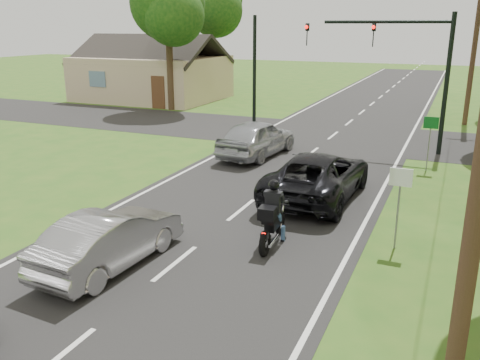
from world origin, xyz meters
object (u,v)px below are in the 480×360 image
traffic_signal (403,57)px  motorcycle_rider (272,220)px  dark_suv (318,175)px  silver_sedan (110,239)px  sign_white (400,189)px  sign_green (430,130)px  utility_pole_far (476,32)px  silver_suv (257,138)px

traffic_signal → motorcycle_rider: bearing=-97.4°
dark_suv → silver_sedan: dark_suv is taller
motorcycle_rider → sign_white: bearing=16.1°
dark_suv → sign_green: sign_green is taller
sign_white → sign_green: same height
dark_suv → utility_pole_far: (4.38, 15.90, 4.32)m
sign_white → silver_sedan: bearing=-148.8°
dark_suv → sign_green: size_ratio=2.56×
silver_suv → sign_green: bearing=-170.3°
sign_green → traffic_signal: bearing=117.4°
motorcycle_rider → sign_green: bearing=67.2°
motorcycle_rider → silver_suv: (-3.82, 8.58, 0.11)m
motorcycle_rider → dark_suv: size_ratio=0.38×
silver_suv → traffic_signal: (5.40, 3.49, 3.32)m
silver_suv → utility_pole_far: (8.26, 11.49, 4.27)m
motorcycle_rider → silver_suv: motorcycle_rider is taller
motorcycle_rider → dark_suv: 4.18m
silver_sedan → silver_suv: (-0.73, 11.18, 0.13)m
silver_sedan → sign_white: (6.03, 3.66, 0.92)m
silver_suv → sign_white: bearing=137.8°
silver_suv → sign_white: sign_white is taller
traffic_signal → sign_green: traffic_signal is taller
dark_suv → traffic_signal: size_ratio=0.85×
dark_suv → silver_sedan: size_ratio=1.34×
utility_pole_far → silver_sedan: bearing=-108.4°
dark_suv → sign_green: (3.08, 4.88, 0.83)m
silver_sedan → silver_suv: 11.21m
traffic_signal → dark_suv: bearing=-100.9°
traffic_signal → sign_white: (1.36, -11.02, -2.54)m
sign_green → dark_suv: bearing=-122.2°
silver_suv → traffic_signal: traffic_signal is taller
silver_sedan → sign_white: bearing=-145.2°
traffic_signal → utility_pole_far: (2.86, 8.00, 0.95)m
traffic_signal → utility_pole_far: bearing=70.3°
dark_suv → silver_suv: silver_suv is taller
silver_sedan → utility_pole_far: size_ratio=0.41×
motorcycle_rider → silver_suv: 9.39m
motorcycle_rider → traffic_signal: size_ratio=0.32×
silver_suv → utility_pole_far: utility_pole_far is taller
utility_pole_far → sign_white: 19.39m
silver_suv → sign_green: size_ratio=2.21×
motorcycle_rider → sign_green: (3.14, 9.06, 0.90)m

